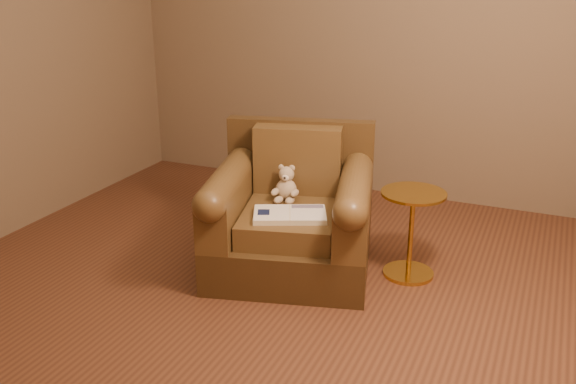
% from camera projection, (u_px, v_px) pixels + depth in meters
% --- Properties ---
extents(floor, '(4.00, 4.00, 0.00)m').
position_uv_depth(floor, '(263.00, 302.00, 3.53)').
color(floor, brown).
rests_on(floor, ground).
extents(armchair, '(1.12, 1.09, 0.83)m').
position_uv_depth(armchair, '(292.00, 217.00, 3.84)').
color(armchair, '#412C15').
rests_on(armchair, floor).
extents(teddy_bear, '(0.16, 0.19, 0.22)m').
position_uv_depth(teddy_bear, '(286.00, 187.00, 3.87)').
color(teddy_bear, tan).
rests_on(teddy_bear, armchair).
extents(guidebook, '(0.47, 0.39, 0.03)m').
position_uv_depth(guidebook, '(290.00, 215.00, 3.63)').
color(guidebook, beige).
rests_on(guidebook, armchair).
extents(side_table, '(0.38, 0.38, 0.53)m').
position_uv_depth(side_table, '(411.00, 231.00, 3.74)').
color(side_table, gold).
rests_on(side_table, floor).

